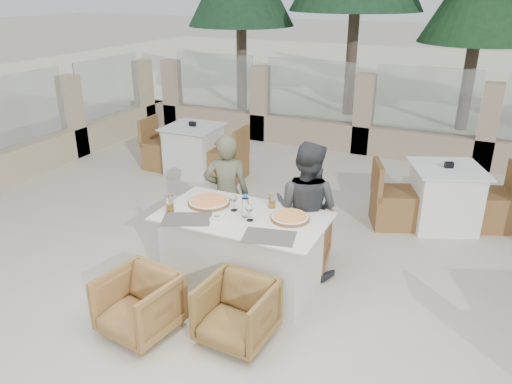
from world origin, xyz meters
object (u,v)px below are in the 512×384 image
at_px(armchair_far_right, 300,239).
at_px(armchair_near_right, 237,312).
at_px(beer_glass_right, 272,201).
at_px(armchair_far_left, 237,226).
at_px(pizza_right, 290,217).
at_px(wine_glass_near, 250,212).
at_px(bg_table_b, 444,197).
at_px(pizza_left, 209,201).
at_px(bg_table_a, 194,150).
at_px(olive_dish, 217,218).
at_px(dining_table, 243,251).
at_px(diner_right, 306,209).
at_px(diner_left, 227,194).
at_px(beer_glass_left, 170,204).
at_px(wine_glass_centre, 234,202).
at_px(water_bottle, 245,206).
at_px(armchair_near_left, 139,304).

bearing_deg(armchair_far_right, armchair_near_right, 79.04).
height_order(beer_glass_right, armchair_far_right, beer_glass_right).
bearing_deg(armchair_far_left, armchair_far_right, 173.80).
distance_m(pizza_right, wine_glass_near, 0.38).
xyz_separation_m(wine_glass_near, bg_table_b, (1.52, 2.32, -0.48)).
bearing_deg(pizza_right, beer_glass_right, 145.96).
bearing_deg(armchair_far_left, pizza_left, 81.18).
bearing_deg(armchair_far_left, bg_table_a, -53.18).
relative_size(pizza_right, olive_dish, 3.31).
distance_m(dining_table, diner_right, 0.76).
bearing_deg(diner_left, beer_glass_left, 51.92).
height_order(wine_glass_centre, beer_glass_right, wine_glass_centre).
distance_m(pizza_left, bg_table_b, 3.01).
distance_m(pizza_right, water_bottle, 0.43).
bearing_deg(bg_table_b, pizza_left, -156.06).
height_order(olive_dish, diner_right, diner_right).
height_order(beer_glass_right, diner_left, diner_left).
bearing_deg(beer_glass_right, beer_glass_left, -149.98).
xyz_separation_m(water_bottle, armchair_far_left, (-0.44, 0.66, -0.60)).
xyz_separation_m(armchair_far_left, diner_right, (0.85, -0.12, 0.42)).
height_order(olive_dish, armchair_near_right, olive_dish).
bearing_deg(armchair_near_left, pizza_right, 59.39).
height_order(dining_table, diner_left, diner_left).
distance_m(beer_glass_right, diner_left, 0.75).
distance_m(wine_glass_centre, armchair_near_left, 1.29).
height_order(pizza_left, wine_glass_near, wine_glass_near).
relative_size(dining_table, diner_left, 1.18).
height_order(pizza_left, beer_glass_right, beer_glass_right).
bearing_deg(water_bottle, pizza_right, 17.59).
distance_m(armchair_near_left, diner_left, 1.66).
bearing_deg(armchair_far_left, dining_table, 116.02).
relative_size(pizza_right, diner_left, 0.27).
xyz_separation_m(water_bottle, armchair_near_left, (-0.52, -1.01, -0.61)).
bearing_deg(wine_glass_centre, water_bottle, -27.02).
bearing_deg(dining_table, diner_right, 49.08).
bearing_deg(wine_glass_centre, pizza_right, 4.35).
xyz_separation_m(diner_left, diner_right, (0.94, -0.06, 0.03)).
xyz_separation_m(pizza_left, armchair_far_left, (0.03, 0.54, -0.51)).
xyz_separation_m(wine_glass_near, armchair_far_right, (0.25, 0.71, -0.58)).
distance_m(olive_dish, bg_table_b, 3.06).
relative_size(pizza_right, armchair_far_right, 0.58).
bearing_deg(armchair_near_left, diner_left, 98.64).
relative_size(beer_glass_right, diner_right, 0.10).
height_order(beer_glass_left, armchair_far_left, beer_glass_left).
distance_m(pizza_left, water_bottle, 0.49).
relative_size(dining_table, armchair_far_right, 2.54).
distance_m(wine_glass_near, armchair_far_right, 0.94).
xyz_separation_m(dining_table, wine_glass_near, (0.11, -0.07, 0.48)).
distance_m(wine_glass_near, beer_glass_right, 0.36).
height_order(pizza_left, wine_glass_centre, wine_glass_centre).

